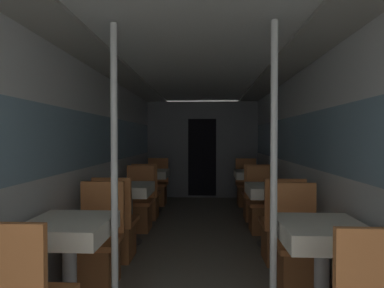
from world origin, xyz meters
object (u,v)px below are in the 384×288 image
object	(u,v)px
chair_left_far_0	(97,255)
chair_left_near_2	(146,202)
chair_right_far_0	(298,259)
chair_left_far_1	(138,210)
dining_table_left_1	(129,193)
support_pole_left_0	(114,175)
dining_table_right_2	(251,177)
support_pole_right_0	(274,176)
dining_table_right_1	(271,195)
chair_left_far_2	(157,190)
chair_right_near_1	(281,236)
chair_right_far_1	(262,212)
dining_table_right_0	(322,240)
dining_table_left_2	(152,177)
chair_left_near_1	(116,234)
chair_right_far_2	(247,191)
dining_table_left_0	(69,236)
chair_right_near_2	(256,203)

from	to	relation	value
chair_left_far_0	chair_left_near_2	size ratio (longest dim) A/B	1.00
chair_left_far_0	chair_right_far_0	size ratio (longest dim) A/B	1.00
chair_left_far_1	dining_table_left_1	bearing A→B (deg)	90.00
support_pole_left_0	chair_right_far_0	world-z (taller)	support_pole_left_0
chair_left_far_0	support_pole_left_0	distance (m)	1.03
dining_table_left_1	dining_table_right_2	bearing A→B (deg)	42.72
support_pole_right_0	dining_table_left_1	bearing A→B (deg)	131.41
support_pole_left_0	dining_table_right_2	distance (m)	3.72
dining_table_right_1	chair_right_far_0	bearing A→B (deg)	-90.00
chair_right_far_0	support_pole_left_0	bearing A→B (deg)	19.98
support_pole_left_0	chair_left_far_2	xyz separation A→B (m)	(-0.34, 3.92, -0.81)
chair_right_near_1	chair_right_far_1	xyz separation A→B (m)	(0.00, 1.08, 0.00)
dining_table_right_0	dining_table_left_2	bearing A→B (deg)	118.43
chair_left_far_2	chair_right_far_1	size ratio (longest dim) A/B	1.00
chair_left_far_0	chair_right_far_1	world-z (taller)	same
chair_left_near_1	chair_right_far_2	xyz separation A→B (m)	(1.83, 2.77, 0.00)
chair_right_far_2	chair_right_far_1	bearing A→B (deg)	90.00
chair_left_far_2	chair_right_far_0	size ratio (longest dim) A/B	1.00
dining_table_left_0	chair_left_near_2	bearing A→B (deg)	90.00
dining_table_left_2	dining_table_right_1	size ratio (longest dim) A/B	1.00
support_pole_right_0	chair_right_near_2	size ratio (longest dim) A/B	2.33
chair_left_far_1	chair_left_near_2	distance (m)	0.61
dining_table_left_2	chair_right_far_0	bearing A→B (deg)	-57.19
chair_left_near_1	dining_table_left_1	bearing A→B (deg)	90.00
dining_table_left_0	dining_table_left_2	distance (m)	3.38
chair_right_far_0	support_pole_right_0	world-z (taller)	support_pole_right_0
chair_right_far_1	dining_table_right_0	bearing A→B (deg)	90.00
chair_left_near_2	chair_right_far_0	world-z (taller)	same
dining_table_left_1	chair_right_far_2	size ratio (longest dim) A/B	0.81
dining_table_right_0	chair_right_far_1	size ratio (longest dim) A/B	0.81
support_pole_left_0	dining_table_left_1	bearing A→B (deg)	101.36
chair_right_near_2	dining_table_left_1	bearing A→B (deg)	-147.89
dining_table_right_2	chair_left_far_2	bearing A→B (deg)	163.51
dining_table_left_2	support_pole_left_0	bearing A→B (deg)	-84.27
support_pole_left_0	support_pole_right_0	xyz separation A→B (m)	(1.15, 0.00, 0.00)
chair_right_far_0	dining_table_right_2	size ratio (longest dim) A/B	1.23
dining_table_left_1	dining_table_right_0	bearing A→B (deg)	-42.72
chair_left_far_1	support_pole_right_0	world-z (taller)	support_pole_right_0
chair_left_near_2	chair_left_near_1	bearing A→B (deg)	-90.00
chair_left_far_0	dining_table_right_1	world-z (taller)	chair_left_far_0
chair_left_far_1	chair_right_far_2	xyz separation A→B (m)	(1.83, 1.69, 0.00)
chair_right_far_0	chair_right_far_2	xyz separation A→B (m)	(0.00, 3.38, 0.00)
chair_left_near_1	dining_table_left_2	size ratio (longest dim) A/B	1.23
dining_table_left_2	chair_right_far_0	world-z (taller)	chair_right_far_0
chair_left_near_1	chair_right_far_0	world-z (taller)	same
chair_right_near_2	dining_table_left_2	bearing A→B (deg)	163.51
dining_table_left_1	chair_right_near_1	xyz separation A→B (m)	(1.83, -0.54, -0.35)
dining_table_left_0	chair_right_near_1	bearing A→B (deg)	32.11
dining_table_left_1	chair_right_far_1	world-z (taller)	chair_right_far_1
chair_left_near_2	dining_table_right_2	size ratio (longest dim) A/B	1.23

